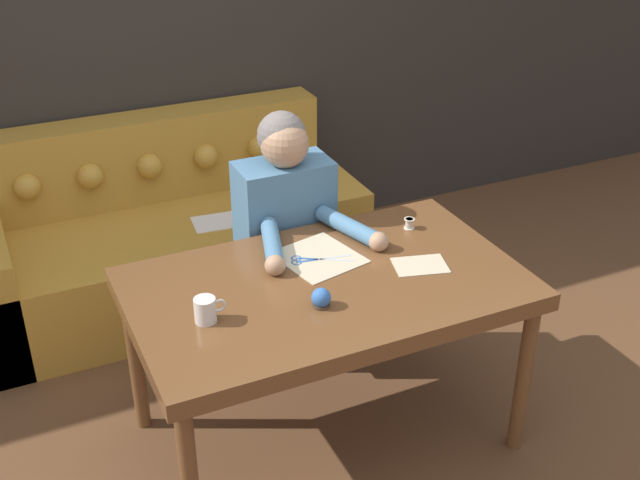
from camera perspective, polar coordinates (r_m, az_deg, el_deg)
ground_plane at (r=3.41m, az=-1.28°, el=-13.88°), size 16.00×16.00×0.00m
wall_back at (r=4.33m, az=-11.36°, el=14.72°), size 8.00×0.06×2.60m
dining_table at (r=3.01m, az=0.46°, el=-4.08°), size 1.46×0.88×0.74m
couch at (r=4.24m, az=-11.02°, el=0.02°), size 1.91×0.90×0.89m
person at (r=3.50m, az=-2.41°, el=-0.18°), size 0.52×0.62×1.21m
pattern_paper_main at (r=3.12m, az=-0.10°, el=-1.24°), size 0.34×0.36×0.00m
pattern_paper_offcut at (r=3.09m, az=7.14°, el=-1.80°), size 0.23×0.19×0.00m
scissors at (r=3.10m, az=-0.64°, el=-1.43°), size 0.24×0.14×0.01m
mug at (r=2.76m, az=-8.12°, el=-4.94°), size 0.11×0.08×0.09m
thread_spool at (r=3.35m, az=6.36°, el=1.17°), size 0.04×0.04×0.05m
pin_cushion at (r=2.81m, az=0.08°, el=-4.18°), size 0.07×0.07×0.07m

